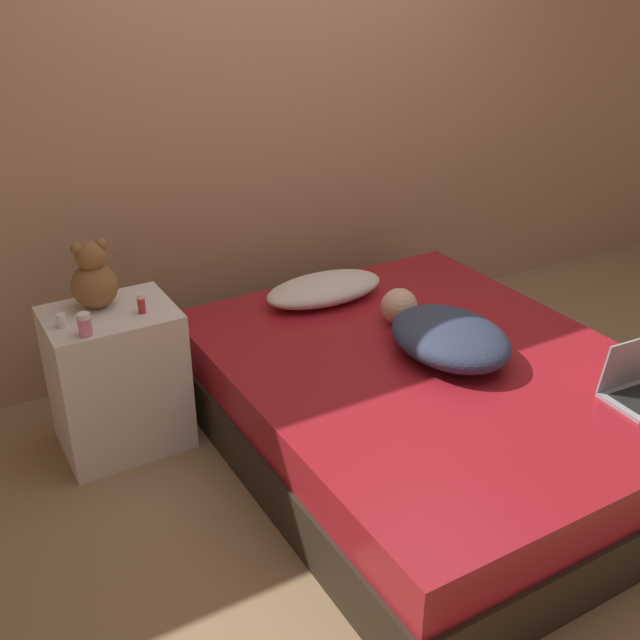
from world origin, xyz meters
name	(u,v)px	position (x,y,z in m)	size (l,w,h in m)	color
ground_plane	(426,446)	(0.00, 0.00, 0.00)	(12.00, 12.00, 0.00)	#937551
wall_back	(284,99)	(0.00, 1.29, 1.30)	(8.00, 0.06, 2.60)	tan
bed	(429,405)	(0.00, 0.00, 0.21)	(1.63, 2.02, 0.43)	#2D2319
nightstand	(118,379)	(-1.14, 0.71, 0.32)	(0.53, 0.42, 0.64)	silver
pillow	(324,289)	(-0.09, 0.74, 0.49)	(0.61, 0.31, 0.12)	beige
person_lying	(445,334)	(0.09, 0.04, 0.52)	(0.45, 0.73, 0.17)	#2D3851
teddy_bear	(94,278)	(-1.16, 0.78, 0.77)	(0.19, 0.19, 0.29)	brown
bottle_white	(62,321)	(-1.33, 0.66, 0.67)	(0.04, 0.04, 0.06)	white
bottle_red	(141,304)	(-1.02, 0.63, 0.68)	(0.03, 0.03, 0.08)	#B72D2D
bottle_pink	(85,325)	(-1.27, 0.55, 0.69)	(0.05, 0.05, 0.09)	pink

